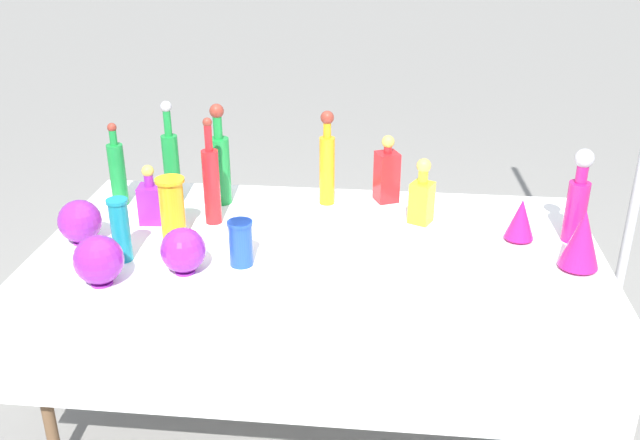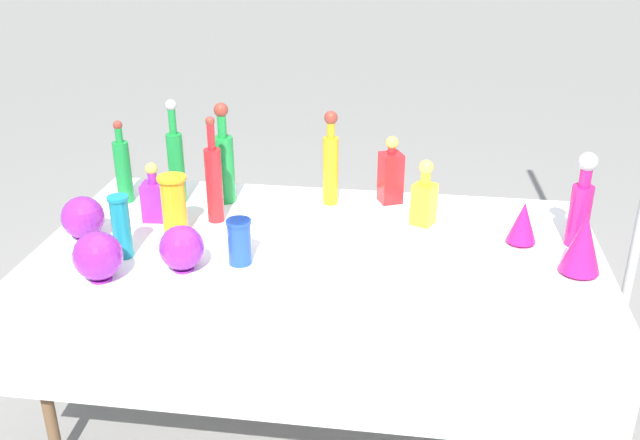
{
  "view_description": "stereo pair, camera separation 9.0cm",
  "coord_description": "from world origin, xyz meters",
  "px_view_note": "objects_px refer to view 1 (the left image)",
  "views": [
    {
      "loc": [
        0.25,
        -2.36,
        1.95
      ],
      "look_at": [
        0.0,
        0.0,
        0.86
      ],
      "focal_mm": 40.0,
      "sensor_mm": 36.0,
      "label": 1
    },
    {
      "loc": [
        0.34,
        -2.35,
        1.95
      ],
      "look_at": [
        0.0,
        0.0,
        0.86
      ],
      "focal_mm": 40.0,
      "sensor_mm": 36.0,
      "label": 2
    }
  ],
  "objects_px": {
    "tall_bottle_0": "(578,200)",
    "square_decanter_2": "(422,196)",
    "tall_bottle_5": "(327,163)",
    "slender_vase_1": "(120,228)",
    "fluted_vase_0": "(521,219)",
    "tall_bottle_1": "(117,171)",
    "round_bowl_1": "(99,260)",
    "cardboard_box_behind_left": "(243,248)",
    "fluted_vase_1": "(582,239)",
    "round_bowl_2": "(183,250)",
    "slender_vase_2": "(172,206)",
    "tall_bottle_2": "(171,163)",
    "square_decanter_0": "(387,173)",
    "round_bowl_0": "(80,221)",
    "slender_vase_0": "(241,242)",
    "square_decanter_1": "(151,200)",
    "tall_bottle_3": "(220,163)",
    "tall_bottle_4": "(211,182)"
  },
  "relations": [
    {
      "from": "tall_bottle_1",
      "to": "round_bowl_1",
      "type": "height_order",
      "value": "tall_bottle_1"
    },
    {
      "from": "tall_bottle_5",
      "to": "round_bowl_2",
      "type": "bearing_deg",
      "value": -123.35
    },
    {
      "from": "tall_bottle_1",
      "to": "cardboard_box_behind_left",
      "type": "height_order",
      "value": "tall_bottle_1"
    },
    {
      "from": "square_decanter_1",
      "to": "round_bowl_0",
      "type": "distance_m",
      "value": 0.29
    },
    {
      "from": "tall_bottle_1",
      "to": "slender_vase_1",
      "type": "bearing_deg",
      "value": -68.71
    },
    {
      "from": "tall_bottle_2",
      "to": "cardboard_box_behind_left",
      "type": "bearing_deg",
      "value": 79.98
    },
    {
      "from": "tall_bottle_3",
      "to": "slender_vase_2",
      "type": "bearing_deg",
      "value": -106.88
    },
    {
      "from": "slender_vase_1",
      "to": "fluted_vase_0",
      "type": "xyz_separation_m",
      "value": [
        1.42,
        0.31,
        -0.04
      ]
    },
    {
      "from": "cardboard_box_behind_left",
      "to": "round_bowl_2",
      "type": "bearing_deg",
      "value": -86.26
    },
    {
      "from": "square_decanter_0",
      "to": "round_bowl_2",
      "type": "relative_size",
      "value": 1.77
    },
    {
      "from": "round_bowl_0",
      "to": "square_decanter_1",
      "type": "bearing_deg",
      "value": 45.55
    },
    {
      "from": "square_decanter_0",
      "to": "slender_vase_1",
      "type": "height_order",
      "value": "square_decanter_0"
    },
    {
      "from": "round_bowl_1",
      "to": "square_decanter_0",
      "type": "bearing_deg",
      "value": 41.09
    },
    {
      "from": "slender_vase_0",
      "to": "tall_bottle_5",
      "type": "bearing_deg",
      "value": 66.8
    },
    {
      "from": "fluted_vase_0",
      "to": "tall_bottle_3",
      "type": "bearing_deg",
      "value": 168.76
    },
    {
      "from": "square_decanter_1",
      "to": "cardboard_box_behind_left",
      "type": "distance_m",
      "value": 1.12
    },
    {
      "from": "round_bowl_1",
      "to": "tall_bottle_4",
      "type": "bearing_deg",
      "value": 63.84
    },
    {
      "from": "slender_vase_2",
      "to": "fluted_vase_0",
      "type": "xyz_separation_m",
      "value": [
        1.3,
        0.11,
        -0.04
      ]
    },
    {
      "from": "tall_bottle_4",
      "to": "cardboard_box_behind_left",
      "type": "xyz_separation_m",
      "value": [
        -0.09,
        0.87,
        -0.73
      ]
    },
    {
      "from": "slender_vase_0",
      "to": "fluted_vase_1",
      "type": "height_order",
      "value": "fluted_vase_1"
    },
    {
      "from": "slender_vase_0",
      "to": "square_decanter_0",
      "type": "bearing_deg",
      "value": 51.86
    },
    {
      "from": "fluted_vase_0",
      "to": "fluted_vase_1",
      "type": "bearing_deg",
      "value": -50.15
    },
    {
      "from": "square_decanter_2",
      "to": "tall_bottle_5",
      "type": "bearing_deg",
      "value": 158.73
    },
    {
      "from": "fluted_vase_1",
      "to": "round_bowl_0",
      "type": "relative_size",
      "value": 1.31
    },
    {
      "from": "tall_bottle_1",
      "to": "slender_vase_1",
      "type": "xyz_separation_m",
      "value": [
        0.19,
        -0.49,
        -0.02
      ]
    },
    {
      "from": "tall_bottle_1",
      "to": "fluted_vase_1",
      "type": "distance_m",
      "value": 1.83
    },
    {
      "from": "round_bowl_2",
      "to": "slender_vase_1",
      "type": "bearing_deg",
      "value": 164.26
    },
    {
      "from": "square_decanter_2",
      "to": "round_bowl_1",
      "type": "distance_m",
      "value": 1.23
    },
    {
      "from": "slender_vase_2",
      "to": "round_bowl_2",
      "type": "xyz_separation_m",
      "value": [
        0.12,
        -0.27,
        -0.04
      ]
    },
    {
      "from": "tall_bottle_3",
      "to": "slender_vase_2",
      "type": "xyz_separation_m",
      "value": [
        -0.1,
        -0.34,
        -0.05
      ]
    },
    {
      "from": "square_decanter_1",
      "to": "fluted_vase_0",
      "type": "distance_m",
      "value": 1.42
    },
    {
      "from": "tall_bottle_5",
      "to": "round_bowl_0",
      "type": "bearing_deg",
      "value": -151.85
    },
    {
      "from": "fluted_vase_0",
      "to": "round_bowl_1",
      "type": "xyz_separation_m",
      "value": [
        -1.44,
        -0.48,
        0.0
      ]
    },
    {
      "from": "tall_bottle_2",
      "to": "round_bowl_1",
      "type": "bearing_deg",
      "value": -93.86
    },
    {
      "from": "square_decanter_0",
      "to": "round_bowl_0",
      "type": "xyz_separation_m",
      "value": [
        -1.12,
        -0.52,
        -0.04
      ]
    },
    {
      "from": "fluted_vase_0",
      "to": "cardboard_box_behind_left",
      "type": "bearing_deg",
      "value": 144.25
    },
    {
      "from": "tall_bottle_5",
      "to": "slender_vase_0",
      "type": "xyz_separation_m",
      "value": [
        -0.25,
        -0.58,
        -0.09
      ]
    },
    {
      "from": "round_bowl_1",
      "to": "cardboard_box_behind_left",
      "type": "distance_m",
      "value": 1.55
    },
    {
      "from": "tall_bottle_0",
      "to": "square_decanter_2",
      "type": "distance_m",
      "value": 0.58
    },
    {
      "from": "square_decanter_0",
      "to": "fluted_vase_0",
      "type": "distance_m",
      "value": 0.6
    },
    {
      "from": "fluted_vase_1",
      "to": "tall_bottle_5",
      "type": "bearing_deg",
      "value": 152.38
    },
    {
      "from": "square_decanter_1",
      "to": "round_bowl_2",
      "type": "distance_m",
      "value": 0.46
    },
    {
      "from": "tall_bottle_2",
      "to": "slender_vase_0",
      "type": "relative_size",
      "value": 2.66
    },
    {
      "from": "square_decanter_1",
      "to": "square_decanter_2",
      "type": "xyz_separation_m",
      "value": [
        1.06,
        0.11,
        0.02
      ]
    },
    {
      "from": "tall_bottle_0",
      "to": "square_decanter_0",
      "type": "height_order",
      "value": "tall_bottle_0"
    },
    {
      "from": "tall_bottle_3",
      "to": "slender_vase_1",
      "type": "relative_size",
      "value": 1.83
    },
    {
      "from": "fluted_vase_1",
      "to": "round_bowl_2",
      "type": "bearing_deg",
      "value": -172.87
    },
    {
      "from": "tall_bottle_2",
      "to": "tall_bottle_5",
      "type": "bearing_deg",
      "value": 6.27
    },
    {
      "from": "square_decanter_2",
      "to": "slender_vase_2",
      "type": "bearing_deg",
      "value": -165.98
    },
    {
      "from": "slender_vase_1",
      "to": "slender_vase_2",
      "type": "distance_m",
      "value": 0.24
    }
  ]
}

